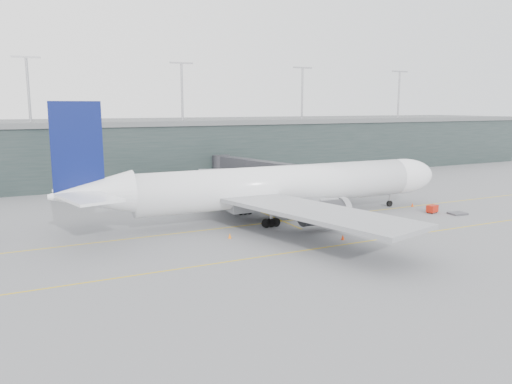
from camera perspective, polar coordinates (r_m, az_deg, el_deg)
name	(u,v)px	position (r m, az deg, el deg)	size (l,w,h in m)	color
ground	(245,219)	(83.60, -1.26, -3.14)	(320.00, 320.00, 0.00)	slate
taxiline_a	(256,224)	(80.09, -0.05, -3.71)	(160.00, 0.25, 0.02)	gold
taxiline_b	(309,250)	(66.57, 6.05, -6.58)	(160.00, 0.25, 0.02)	gold
taxiline_lead_main	(226,197)	(103.51, -3.41, -0.62)	(0.25, 60.00, 0.02)	gold
terminal	(154,148)	(136.76, -11.59, 4.95)	(240.00, 36.00, 29.00)	#1E2928
main_aircraft	(277,187)	(83.35, 2.47, 0.63)	(69.03, 65.02, 19.40)	white
jet_bridge	(271,168)	(111.75, 1.67, 2.81)	(14.72, 44.17, 6.84)	#2F2F35
gse_cart	(432,209)	(93.68, 19.50, -1.80)	(2.36, 1.84, 1.41)	#A81A0C
baggage_dolly	(458,213)	(94.23, 22.04, -2.28)	(2.85, 2.28, 0.28)	#3E3E44
uld_a	(193,206)	(91.15, -7.16, -1.58)	(2.07, 1.80, 1.62)	#35363A
uld_b	(204,204)	(92.25, -5.91, -1.34)	(2.50, 2.29, 1.84)	#35363A
uld_c	(221,204)	(91.58, -4.01, -1.40)	(2.44, 2.19, 1.84)	#35363A
cone_nose	(412,205)	(98.44, 17.44, -1.39)	(0.47, 0.47, 0.74)	#F24A0D
cone_wing_stbd	(343,237)	(72.03, 9.90, -5.10)	(0.48, 0.48, 0.76)	#FA3E0D
cone_wing_port	(266,202)	(96.59, 1.20, -1.16)	(0.44, 0.44, 0.70)	#EA3D0D
cone_tail	(230,236)	(71.75, -3.01, -5.02)	(0.48, 0.48, 0.76)	orange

